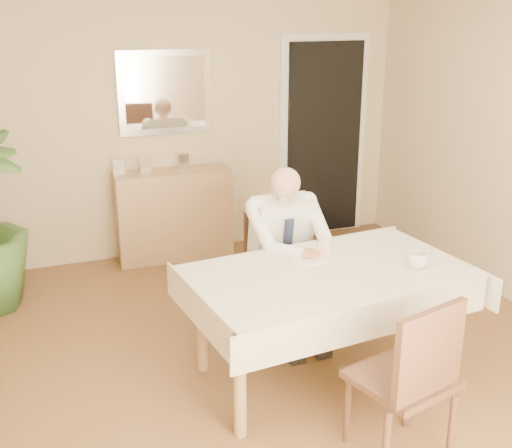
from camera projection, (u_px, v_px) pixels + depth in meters
name	position (u px, v px, depth m)	size (l,w,h in m)	color
room	(277.00, 185.00, 3.76)	(5.00, 5.02, 2.60)	brown
doorway	(323.00, 140.00, 6.55)	(0.96, 0.07, 2.10)	white
mirror	(165.00, 93.00, 5.83)	(0.86, 0.04, 0.76)	silver
dining_table	(329.00, 283.00, 3.98)	(1.81, 1.18, 0.75)	#A17D50
chair_far	(274.00, 261.00, 4.81)	(0.43, 0.43, 0.86)	#40291B
chair_near	(412.00, 375.00, 3.21)	(0.55, 0.56, 0.96)	#40291B
seated_man	(290.00, 248.00, 4.49)	(0.48, 0.72, 1.24)	white
plate	(309.00, 257.00, 4.14)	(0.26, 0.26, 0.02)	white
food	(309.00, 254.00, 4.13)	(0.14, 0.14, 0.06)	brown
knife	(318.00, 257.00, 4.09)	(0.01, 0.01, 0.13)	silver
fork	(307.00, 259.00, 4.07)	(0.01, 0.01, 0.13)	silver
coffee_mug	(418.00, 260.00, 3.97)	(0.13, 0.13, 0.10)	white
sideboard	(174.00, 215.00, 6.06)	(1.07, 0.36, 0.85)	#A17D50
photo_frame_left	(119.00, 167.00, 5.76)	(0.10, 0.02, 0.14)	silver
photo_frame_center	(145.00, 165.00, 5.85)	(0.10, 0.02, 0.14)	silver
photo_frame_right	(184.00, 161.00, 5.98)	(0.10, 0.02, 0.14)	silver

